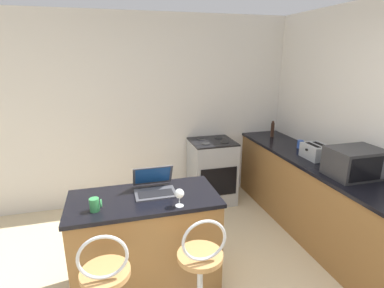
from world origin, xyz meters
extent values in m
cube|color=silver|center=(0.00, 2.73, 1.30)|extent=(12.00, 0.06, 2.60)
cube|color=olive|center=(-0.30, 0.93, 0.44)|extent=(1.23, 0.59, 0.87)
cube|color=black|center=(-0.30, 0.93, 0.89)|extent=(1.26, 0.62, 0.03)
cube|color=olive|center=(1.72, 1.10, 0.44)|extent=(0.57, 3.20, 0.87)
cube|color=black|center=(1.72, 1.10, 0.89)|extent=(0.60, 3.23, 0.03)
cylinder|color=#B7844C|center=(-0.63, 0.39, 0.65)|extent=(0.34, 0.34, 0.04)
torus|color=silver|center=(-0.63, 0.30, 0.84)|extent=(0.32, 0.02, 0.32)
cylinder|color=#B7844C|center=(0.04, 0.39, 0.65)|extent=(0.34, 0.34, 0.04)
torus|color=silver|center=(0.04, 0.30, 0.84)|extent=(0.32, 0.02, 0.32)
cube|color=#47474C|center=(-0.19, 0.96, 0.91)|extent=(0.35, 0.24, 0.01)
cube|color=black|center=(-0.19, 0.94, 0.92)|extent=(0.30, 0.13, 0.00)
cube|color=#47474C|center=(-0.19, 1.10, 1.03)|extent=(0.35, 0.12, 0.20)
cube|color=#19478C|center=(-0.19, 1.09, 1.03)|extent=(0.31, 0.10, 0.17)
cube|color=#2D2D30|center=(1.76, 0.83, 1.05)|extent=(0.50, 0.36, 0.29)
cube|color=black|center=(1.72, 0.65, 1.05)|extent=(0.35, 0.01, 0.23)
cube|color=#9EA3A8|center=(1.74, 1.39, 0.99)|extent=(0.23, 0.30, 0.17)
cube|color=black|center=(1.69, 1.39, 1.08)|extent=(0.05, 0.21, 0.00)
cube|color=black|center=(1.79, 1.39, 1.08)|extent=(0.05, 0.21, 0.00)
cube|color=black|center=(1.61, 1.39, 1.02)|extent=(0.02, 0.02, 0.02)
cube|color=#9EA3A8|center=(0.83, 2.40, 0.44)|extent=(0.60, 0.57, 0.89)
cube|color=black|center=(0.83, 2.11, 0.41)|extent=(0.51, 0.01, 0.40)
cube|color=black|center=(0.83, 2.40, 0.90)|extent=(0.60, 0.57, 0.02)
cylinder|color=black|center=(0.70, 2.28, 0.91)|extent=(0.11, 0.11, 0.01)
cylinder|color=black|center=(0.97, 2.28, 0.91)|extent=(0.11, 0.11, 0.01)
cylinder|color=black|center=(0.70, 2.51, 0.91)|extent=(0.11, 0.11, 0.01)
cylinder|color=black|center=(0.97, 2.51, 0.91)|extent=(0.11, 0.11, 0.01)
cylinder|color=#2D51AD|center=(1.81, 1.79, 0.96)|extent=(0.08, 0.08, 0.10)
torus|color=#2D51AD|center=(1.86, 1.79, 0.96)|extent=(0.01, 0.07, 0.07)
cylinder|color=#338447|center=(-0.69, 0.80, 0.96)|extent=(0.08, 0.08, 0.10)
torus|color=#338447|center=(-0.64, 0.80, 0.97)|extent=(0.01, 0.07, 0.07)
cylinder|color=#331E14|center=(1.75, 2.37, 1.01)|extent=(0.05, 0.05, 0.21)
sphere|color=#331E14|center=(1.75, 2.37, 1.13)|extent=(0.04, 0.04, 0.04)
cylinder|color=silver|center=(-0.04, 0.69, 0.91)|extent=(0.07, 0.07, 0.00)
cylinder|color=silver|center=(-0.04, 0.69, 0.95)|extent=(0.01, 0.01, 0.07)
sphere|color=silver|center=(-0.04, 0.69, 1.02)|extent=(0.08, 0.08, 0.08)
camera|label=1|loc=(-0.52, -1.40, 2.06)|focal=28.00mm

